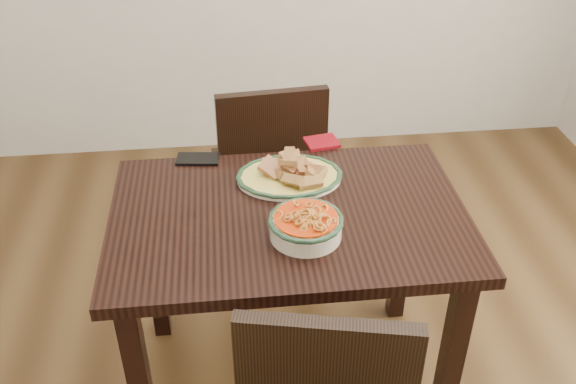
{
  "coord_description": "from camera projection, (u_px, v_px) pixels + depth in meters",
  "views": [
    {
      "loc": [
        -0.29,
        -1.57,
        1.89
      ],
      "look_at": [
        -0.12,
        0.02,
        0.81
      ],
      "focal_mm": 40.0,
      "sensor_mm": 36.0,
      "label": 1
    }
  ],
  "objects": [
    {
      "name": "fish_plate",
      "position": [
        289.0,
        168.0,
        2.07
      ],
      "size": [
        0.34,
        0.26,
        0.11
      ],
      "color": "beige",
      "rests_on": "dining_table"
    },
    {
      "name": "napkin",
      "position": [
        322.0,
        142.0,
        2.28
      ],
      "size": [
        0.13,
        0.11,
        0.01
      ],
      "primitive_type": "cube",
      "rotation": [
        0.0,
        0.0,
        0.17
      ],
      "color": "maroon",
      "rests_on": "dining_table"
    },
    {
      "name": "smartphone",
      "position": [
        198.0,
        159.0,
        2.19
      ],
      "size": [
        0.15,
        0.09,
        0.01
      ],
      "primitive_type": "cube",
      "rotation": [
        0.0,
        0.0,
        -0.11
      ],
      "color": "black",
      "rests_on": "dining_table"
    },
    {
      "name": "dining_table",
      "position": [
        289.0,
        241.0,
        2.0
      ],
      "size": [
        1.08,
        0.72,
        0.75
      ],
      "color": "black",
      "rests_on": "ground"
    },
    {
      "name": "chair_far",
      "position": [
        269.0,
        168.0,
        2.63
      ],
      "size": [
        0.46,
        0.46,
        0.89
      ],
      "rotation": [
        0.0,
        0.0,
        3.23
      ],
      "color": "black",
      "rests_on": "ground"
    },
    {
      "name": "noodle_bowl",
      "position": [
        306.0,
        223.0,
        1.82
      ],
      "size": [
        0.22,
        0.22,
        0.08
      ],
      "color": "beige",
      "rests_on": "dining_table"
    },
    {
      "name": "floor",
      "position": [
        320.0,
        374.0,
        2.37
      ],
      "size": [
        3.5,
        3.5,
        0.0
      ],
      "primitive_type": "plane",
      "color": "#3B2712",
      "rests_on": "ground"
    }
  ]
}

